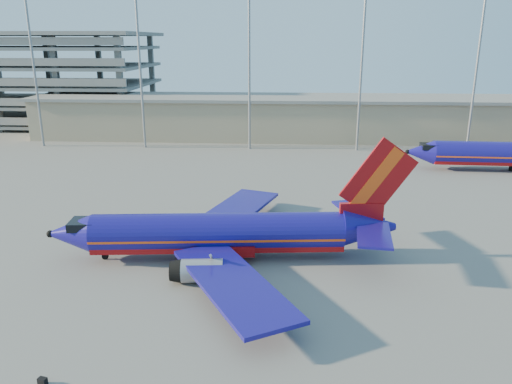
% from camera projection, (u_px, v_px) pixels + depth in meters
% --- Properties ---
extents(ground, '(220.00, 220.00, 0.00)m').
position_uv_depth(ground, '(265.00, 245.00, 49.89)').
color(ground, slate).
rests_on(ground, ground).
extents(terminal_building, '(122.00, 16.00, 8.50)m').
position_uv_depth(terminal_building, '(326.00, 117.00, 103.38)').
color(terminal_building, '#88725E').
rests_on(terminal_building, ground).
extents(parking_garage, '(62.00, 32.00, 21.40)m').
position_uv_depth(parking_garage, '(24.00, 74.00, 120.87)').
color(parking_garage, slate).
rests_on(parking_garage, ground).
extents(light_mast_row, '(101.60, 1.60, 28.65)m').
position_uv_depth(light_mast_row, '(305.00, 52.00, 88.36)').
color(light_mast_row, gray).
rests_on(light_mast_row, ground).
extents(aircraft_main, '(33.80, 32.39, 11.45)m').
position_uv_depth(aircraft_main, '(227.00, 233.00, 46.30)').
color(aircraft_main, navy).
rests_on(aircraft_main, ground).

